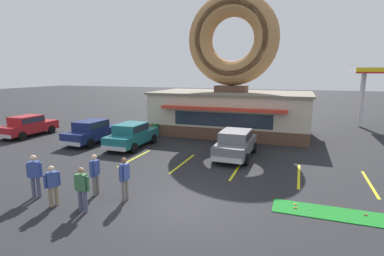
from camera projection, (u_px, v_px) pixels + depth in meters
ground_plane at (180, 206)px, 11.16m from camera, size 160.00×160.00×0.00m
donut_shop_building at (231, 87)px, 23.77m from camera, size 12.30×6.75×10.96m
putting_mat at (337, 214)px, 10.49m from camera, size 4.38×1.15×0.03m
mini_donut_near_right at (366, 215)px, 10.38m from camera, size 0.13×0.13×0.04m
mini_donut_mid_left at (295, 204)px, 11.21m from camera, size 0.13×0.13×0.04m
mini_donut_mid_centre at (295, 208)px, 10.92m from camera, size 0.13×0.13×0.04m
golf_ball at (310, 209)px, 10.81m from camera, size 0.04×0.04×0.04m
car_red at (28, 125)px, 23.22m from camera, size 2.01×4.58×1.60m
car_teal at (132, 134)px, 19.80m from camera, size 2.02×4.58×1.60m
car_navy at (92, 131)px, 20.99m from camera, size 2.08×4.61×1.60m
car_grey at (236, 143)px, 17.41m from camera, size 2.02×4.58×1.60m
pedestrian_blue_sweater_man at (82, 187)px, 10.55m from camera, size 0.59×0.27×1.65m
pedestrian_hooded_kid at (125, 177)px, 11.51m from camera, size 0.24×0.60×1.71m
pedestrian_leather_jacket_man at (52, 184)px, 11.02m from camera, size 0.39×0.54×1.56m
pedestrian_clipboard_woman at (35, 174)px, 11.75m from camera, size 0.55×0.38×1.75m
pedestrian_beanie_man at (95, 173)px, 12.04m from camera, size 0.28×0.59×1.69m
trash_bin at (155, 130)px, 23.34m from camera, size 0.57×0.57×0.97m
parking_stripe_far_left at (135, 158)px, 17.39m from camera, size 0.12×3.60×0.01m
parking_stripe_left at (183, 163)px, 16.39m from camera, size 0.12×3.60×0.01m
parking_stripe_mid_left at (237, 169)px, 15.39m from camera, size 0.12×3.60×0.01m
parking_stripe_centre at (299, 176)px, 14.39m from camera, size 0.12×3.60×0.01m
parking_stripe_mid_right at (370, 184)px, 13.40m from camera, size 0.12×3.60×0.01m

